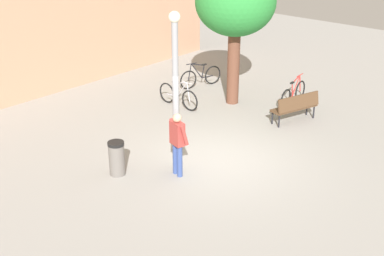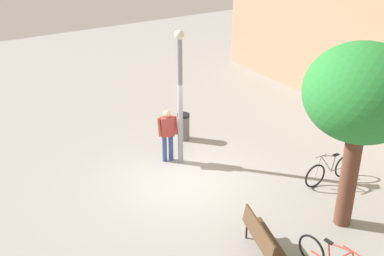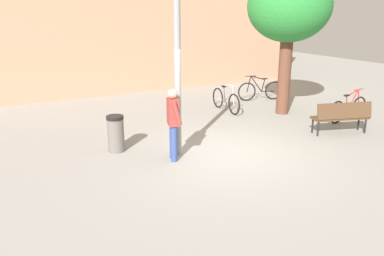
# 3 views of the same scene
# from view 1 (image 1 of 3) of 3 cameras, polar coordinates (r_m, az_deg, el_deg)

# --- Properties ---
(ground_plane) EXTENTS (36.00, 36.00, 0.00)m
(ground_plane) POSITION_cam_1_polar(r_m,az_deg,el_deg) (13.83, 2.81, -3.62)
(ground_plane) COLOR gray
(lamppost) EXTENTS (0.28, 0.28, 4.07)m
(lamppost) POSITION_cam_1_polar(r_m,az_deg,el_deg) (12.57, -1.86, 4.91)
(lamppost) COLOR gray
(lamppost) RESTS_ON ground_plane
(person_by_lamppost) EXTENTS (0.39, 0.63, 1.67)m
(person_by_lamppost) POSITION_cam_1_polar(r_m,az_deg,el_deg) (12.70, -1.62, -1.35)
(person_by_lamppost) COLOR #334784
(person_by_lamppost) RESTS_ON ground_plane
(park_bench) EXTENTS (1.67, 0.92, 0.92)m
(park_bench) POSITION_cam_1_polar(r_m,az_deg,el_deg) (16.35, 11.47, 2.44)
(park_bench) COLOR #513823
(park_bench) RESTS_ON ground_plane
(plaza_tree) EXTENTS (2.61, 2.61, 4.57)m
(plaza_tree) POSITION_cam_1_polar(r_m,az_deg,el_deg) (16.98, 4.85, 13.63)
(plaza_tree) COLOR brown
(plaza_tree) RESTS_ON ground_plane
(bicycle_silver) EXTENTS (0.13, 1.81, 0.97)m
(bicycle_silver) POSITION_cam_1_polar(r_m,az_deg,el_deg) (17.33, -1.53, 3.58)
(bicycle_silver) COLOR black
(bicycle_silver) RESTS_ON ground_plane
(bicycle_black) EXTENTS (1.76, 0.53, 0.97)m
(bicycle_black) POSITION_cam_1_polar(r_m,az_deg,el_deg) (19.30, 0.95, 5.71)
(bicycle_black) COLOR black
(bicycle_black) RESTS_ON ground_plane
(bicycle_red) EXTENTS (1.81, 0.22, 0.97)m
(bicycle_red) POSITION_cam_1_polar(r_m,az_deg,el_deg) (17.84, 11.18, 3.72)
(bicycle_red) COLOR black
(bicycle_red) RESTS_ON ground_plane
(trash_bin) EXTENTS (0.42, 0.42, 0.90)m
(trash_bin) POSITION_cam_1_polar(r_m,az_deg,el_deg) (13.08, -8.35, -3.33)
(trash_bin) COLOR #66605B
(trash_bin) RESTS_ON ground_plane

